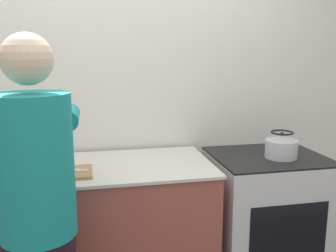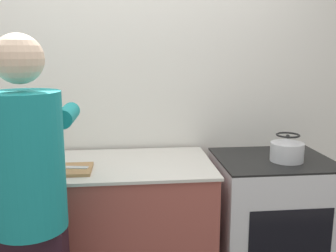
{
  "view_description": "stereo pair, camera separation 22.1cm",
  "coord_description": "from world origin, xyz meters",
  "px_view_note": "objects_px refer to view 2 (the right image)",
  "views": [
    {
      "loc": [
        -0.21,
        -1.89,
        1.57
      ],
      "look_at": [
        0.24,
        0.23,
        1.14
      ],
      "focal_mm": 40.0,
      "sensor_mm": 36.0,
      "label": 1
    },
    {
      "loc": [
        0.01,
        -1.92,
        1.57
      ],
      "look_at": [
        0.24,
        0.23,
        1.14
      ],
      "focal_mm": 40.0,
      "sensor_mm": 36.0,
      "label": 2
    }
  ],
  "objects_px": {
    "person": "(30,200)",
    "knife": "(67,167)",
    "kettle": "(287,150)",
    "oven": "(270,223)",
    "cutting_board": "(58,170)",
    "canister_jar": "(25,146)"
  },
  "relations": [
    {
      "from": "kettle",
      "to": "oven",
      "type": "bearing_deg",
      "value": 132.65
    },
    {
      "from": "person",
      "to": "canister_jar",
      "type": "relative_size",
      "value": 9.43
    },
    {
      "from": "cutting_board",
      "to": "canister_jar",
      "type": "relative_size",
      "value": 2.2
    },
    {
      "from": "oven",
      "to": "person",
      "type": "distance_m",
      "value": 1.55
    },
    {
      "from": "person",
      "to": "knife",
      "type": "distance_m",
      "value": 0.46
    },
    {
      "from": "kettle",
      "to": "canister_jar",
      "type": "bearing_deg",
      "value": 171.86
    },
    {
      "from": "oven",
      "to": "kettle",
      "type": "relative_size",
      "value": 4.36
    },
    {
      "from": "person",
      "to": "kettle",
      "type": "xyz_separation_m",
      "value": [
        1.44,
        0.48,
        0.07
      ]
    },
    {
      "from": "knife",
      "to": "kettle",
      "type": "height_order",
      "value": "kettle"
    },
    {
      "from": "knife",
      "to": "oven",
      "type": "bearing_deg",
      "value": 13.28
    },
    {
      "from": "kettle",
      "to": "person",
      "type": "bearing_deg",
      "value": -161.68
    },
    {
      "from": "canister_jar",
      "to": "knife",
      "type": "bearing_deg",
      "value": -41.66
    },
    {
      "from": "knife",
      "to": "canister_jar",
      "type": "xyz_separation_m",
      "value": [
        -0.3,
        0.27,
        0.07
      ]
    },
    {
      "from": "oven",
      "to": "kettle",
      "type": "distance_m",
      "value": 0.53
    },
    {
      "from": "canister_jar",
      "to": "cutting_board",
      "type": "bearing_deg",
      "value": -47.82
    },
    {
      "from": "oven",
      "to": "cutting_board",
      "type": "bearing_deg",
      "value": -175.61
    },
    {
      "from": "person",
      "to": "kettle",
      "type": "bearing_deg",
      "value": 18.32
    },
    {
      "from": "oven",
      "to": "cutting_board",
      "type": "xyz_separation_m",
      "value": [
        -1.34,
        -0.1,
        0.45
      ]
    },
    {
      "from": "cutting_board",
      "to": "knife",
      "type": "xyz_separation_m",
      "value": [
        0.05,
        0.01,
        0.01
      ]
    },
    {
      "from": "canister_jar",
      "to": "kettle",
      "type": "bearing_deg",
      "value": -8.14
    },
    {
      "from": "person",
      "to": "oven",
      "type": "bearing_deg",
      "value": 21.25
    },
    {
      "from": "cutting_board",
      "to": "canister_jar",
      "type": "height_order",
      "value": "canister_jar"
    }
  ]
}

